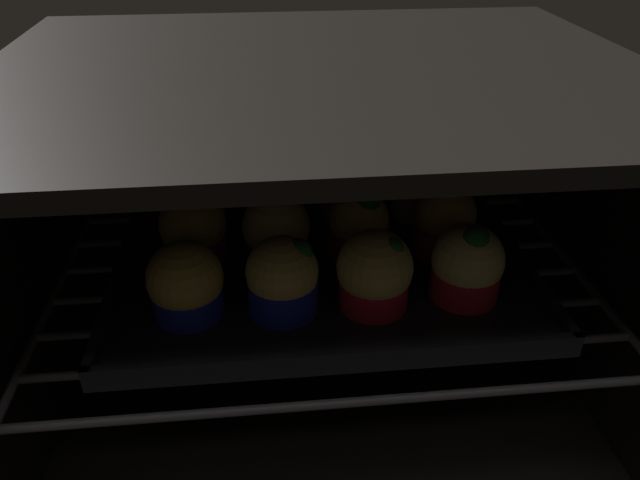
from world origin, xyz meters
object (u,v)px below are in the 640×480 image
object	(u,v)px
muffin_row0_col3	(467,265)
muffin_row2_col1	(275,191)
muffin_row0_col0	(186,284)
muffin_row1_col2	(359,226)
muffin_row2_col0	(202,197)
muffin_row2_col2	(349,189)
muffin_row1_col0	(194,231)
muffin_row1_col1	(276,231)
muffin_row0_col1	(283,278)
muffin_row1_col3	(445,221)
baking_tray	(320,260)
muffin_row2_col3	(420,185)
muffin_row0_col2	(375,273)

from	to	relation	value
muffin_row0_col3	muffin_row2_col1	size ratio (longest dim) A/B	1.06
muffin_row0_col0	muffin_row1_col2	size ratio (longest dim) A/B	0.90
muffin_row0_col3	muffin_row2_col0	size ratio (longest dim) A/B	1.08
muffin_row2_col1	muffin_row2_col2	size ratio (longest dim) A/B	1.01
muffin_row1_col0	muffin_row1_col1	bearing A→B (deg)	-1.95
muffin_row0_col1	muffin_row1_col3	xyz separation A→B (cm)	(17.28, 8.58, 0.16)
muffin_row0_col3	muffin_row2_col1	world-z (taller)	muffin_row0_col3
baking_tray	muffin_row2_col3	world-z (taller)	muffin_row2_col3
muffin_row0_col0	muffin_row2_col1	world-z (taller)	muffin_row2_col1
muffin_row1_col3	muffin_row2_col3	distance (cm)	8.48
muffin_row1_col2	muffin_row2_col3	xyz separation A→B (cm)	(8.38, 8.46, 0.25)
muffin_row0_col0	muffin_row1_col2	distance (cm)	18.84
muffin_row0_col0	muffin_row2_col1	xyz separation A→B (cm)	(8.68, 17.13, 0.32)
muffin_row0_col2	muffin_row0_col3	xyz separation A→B (cm)	(8.77, 0.48, -0.06)
muffin_row2_col1	muffin_row2_col3	size ratio (longest dim) A/B	0.95
muffin_row1_col0	muffin_row0_col2	bearing A→B (deg)	-28.61
muffin_row0_col0	muffin_row1_col3	distance (cm)	27.22
muffin_row1_col3	muffin_row1_col2	bearing A→B (deg)	-180.00
muffin_row0_col1	muffin_row2_col1	bearing A→B (deg)	89.97
muffin_row1_col2	muffin_row2_col0	size ratio (longest dim) A/B	1.07
muffin_row0_col0	muffin_row2_col3	world-z (taller)	muffin_row2_col3
muffin_row1_col1	muffin_row2_col2	size ratio (longest dim) A/B	0.98
baking_tray	muffin_row2_col1	bearing A→B (deg)	115.75
muffin_row1_col1	muffin_row0_col2	bearing A→B (deg)	-46.22
muffin_row1_col0	muffin_row1_col1	world-z (taller)	muffin_row1_col0
muffin_row0_col2	muffin_row2_col3	bearing A→B (deg)	63.98
muffin_row0_col3	muffin_row1_col0	bearing A→B (deg)	161.22
muffin_row1_col1	muffin_row1_col3	size ratio (longest dim) A/B	0.93
muffin_row1_col1	muffin_row2_col1	xyz separation A→B (cm)	(0.24, 8.71, 0.16)
muffin_row1_col1	muffin_row1_col2	distance (cm)	8.54
muffin_row2_col0	baking_tray	bearing A→B (deg)	-33.60
muffin_row1_col1	muffin_row1_col0	bearing A→B (deg)	178.05
muffin_row0_col2	muffin_row2_col0	bearing A→B (deg)	134.01
muffin_row1_col3	muffin_row0_col3	bearing A→B (deg)	-91.38
baking_tray	muffin_row0_col0	xyz separation A→B (cm)	(-12.92, -8.35, 3.70)
muffin_row1_col0	muffin_row2_col1	distance (cm)	12.02
muffin_row0_col1	muffin_row1_col0	xyz separation A→B (cm)	(-8.56, 9.10, 0.19)
muffin_row0_col1	muffin_row1_col1	world-z (taller)	same
muffin_row0_col0	muffin_row1_col0	bearing A→B (deg)	89.23
muffin_row1_col1	muffin_row2_col0	xyz separation A→B (cm)	(-8.03, 8.25, 0.10)
muffin_row2_col0	muffin_row0_col2	bearing A→B (deg)	-45.99
muffin_row0_col1	muffin_row0_col3	world-z (taller)	muffin_row0_col3
muffin_row1_col2	muffin_row2_col1	world-z (taller)	muffin_row1_col2
baking_tray	muffin_row0_col3	world-z (taller)	muffin_row0_col3
muffin_row0_col3	muffin_row1_col3	world-z (taller)	same
muffin_row1_col3	muffin_row2_col0	size ratio (longest dim) A/B	1.06
muffin_row1_col0	baking_tray	bearing A→B (deg)	-1.55
muffin_row0_col0	muffin_row1_col1	size ratio (longest dim) A/B	0.98
muffin_row0_col2	muffin_row1_col2	xyz separation A→B (cm)	(-0.01, 8.68, -0.02)
muffin_row0_col1	muffin_row1_col3	world-z (taller)	muffin_row1_col3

